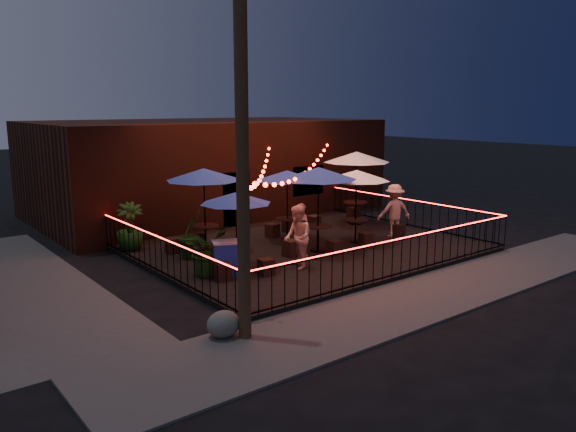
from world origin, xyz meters
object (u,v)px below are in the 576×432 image
object	(u,v)px
cafe_table_1	(204,176)
cafe_table_3	(287,177)
utility_pole	(242,139)
cafe_table_2	(319,175)
cafe_table_0	(236,199)
boulder	(223,324)
cooler	(226,258)
cafe_table_4	(357,176)
cafe_table_5	(357,158)

from	to	relation	value
cafe_table_1	cafe_table_3	size ratio (longest dim) A/B	1.10
utility_pole	cafe_table_2	world-z (taller)	utility_pole
cafe_table_0	boulder	size ratio (longest dim) A/B	3.15
utility_pole	cooler	world-z (taller)	utility_pole
boulder	cafe_table_0	bearing A→B (deg)	53.48
cafe_table_0	cafe_table_3	distance (m)	3.79
cafe_table_1	cafe_table_4	distance (m)	4.98
cafe_table_1	cafe_table_0	bearing A→B (deg)	-98.50
cafe_table_4	cooler	xyz separation A→B (m)	(-5.41, -0.58, -1.72)
utility_pole	cafe_table_1	size ratio (longest dim) A/B	3.09
cooler	boulder	distance (m)	3.86
cafe_table_0	cafe_table_2	xyz separation A→B (m)	(3.07, 0.12, 0.43)
cafe_table_2	boulder	bearing A→B (deg)	-147.35
cafe_table_2	cafe_table_3	world-z (taller)	cafe_table_2
cafe_table_4	cafe_table_5	bearing A→B (deg)	45.34
cafe_table_3	cafe_table_5	world-z (taller)	cafe_table_5
utility_pole	cafe_table_1	xyz separation A→B (m)	(2.63, 6.14, -1.48)
utility_pole	cafe_table_3	xyz separation A→B (m)	(5.55, 5.73, -1.70)
utility_pole	cafe_table_3	world-z (taller)	utility_pole
cafe_table_3	utility_pole	bearing A→B (deg)	-134.09
cafe_table_0	cafe_table_5	distance (m)	7.33
cafe_table_1	cooler	distance (m)	3.35
cafe_table_4	boulder	distance (m)	8.65
boulder	cafe_table_4	bearing A→B (deg)	26.95
cafe_table_5	cafe_table_3	bearing A→B (deg)	-173.35
utility_pole	cafe_table_0	size ratio (longest dim) A/B	3.20
cafe_table_0	utility_pole	bearing A→B (deg)	-120.90
cafe_table_1	boulder	size ratio (longest dim) A/B	3.26
cafe_table_2	utility_pole	bearing A→B (deg)	-143.74
cafe_table_4	boulder	world-z (taller)	cafe_table_4
utility_pole	boulder	xyz separation A→B (m)	(-0.33, 0.29, -3.69)
cafe_table_2	cafe_table_4	bearing A→B (deg)	5.33
cafe_table_2	boulder	world-z (taller)	cafe_table_2
cafe_table_1	cooler	size ratio (longest dim) A/B	2.74
utility_pole	cafe_table_3	bearing A→B (deg)	45.91
cooler	boulder	xyz separation A→B (m)	(-2.09, -3.23, -0.32)
cafe_table_2	cafe_table_1	bearing A→B (deg)	140.93
utility_pole	cafe_table_4	distance (m)	8.42
cafe_table_1	cafe_table_2	distance (m)	3.51
cafe_table_3	cafe_table_4	size ratio (longest dim) A/B	0.93
cafe_table_2	cafe_table_3	size ratio (longest dim) A/B	1.20
cafe_table_0	cafe_table_3	bearing A→B (deg)	30.39
cafe_table_0	cafe_table_2	distance (m)	3.10
cafe_table_5	boulder	bearing A→B (deg)	-148.37
cafe_table_3	cooler	bearing A→B (deg)	-149.75
cooler	cafe_table_4	bearing A→B (deg)	30.94
cafe_table_0	cooler	distance (m)	1.62
cafe_table_1	cafe_table_2	xyz separation A→B (m)	(2.72, -2.21, 0.04)
cafe_table_5	cafe_table_1	bearing A→B (deg)	-179.86
utility_pole	cafe_table_5	bearing A→B (deg)	33.78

